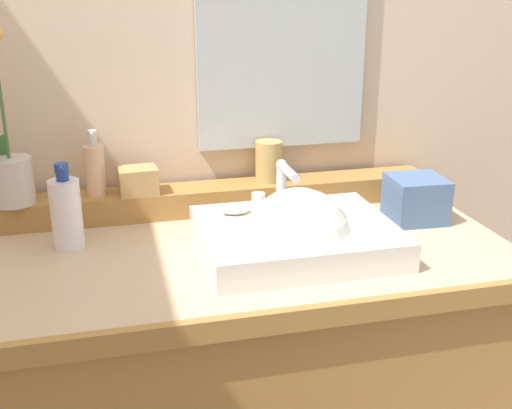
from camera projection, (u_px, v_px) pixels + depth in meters
name	position (u px, v px, depth m)	size (l,w,h in m)	color
wall_back	(196.00, 26.00, 1.64)	(3.12, 0.20, 2.63)	beige
vanity_cabinet	(233.00, 407.00, 1.55)	(1.25, 0.63, 0.87)	#A7763B
back_ledge	(211.00, 198.00, 1.62)	(1.18, 0.10, 0.07)	#A7763B
sink_basin	(297.00, 240.00, 1.37)	(0.42, 0.34, 0.27)	white
soap_bar	(235.00, 209.00, 1.42)	(0.07, 0.04, 0.02)	beige
potted_plant	(10.00, 169.00, 1.46)	(0.10, 0.10, 0.41)	beige
soap_dispenser	(95.00, 169.00, 1.52)	(0.05, 0.05, 0.16)	#E3B28C
tumbler_cup	(269.00, 161.00, 1.64)	(0.07, 0.07, 0.11)	tan
trinket_box	(138.00, 181.00, 1.54)	(0.09, 0.07, 0.07)	tan
lotion_bottle	(66.00, 213.00, 1.38)	(0.07, 0.07, 0.20)	white
tissue_box	(416.00, 199.00, 1.55)	(0.13, 0.13, 0.11)	#4C6B9A
mirror	(283.00, 22.00, 1.58)	(0.44, 0.02, 0.64)	silver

